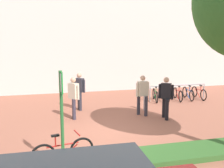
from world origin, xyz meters
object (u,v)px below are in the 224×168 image
(bollard_steel, at_px, (145,101))
(person_shirt_blue, at_px, (143,93))
(bike_at_sign, at_px, (63,152))
(person_suited_dark, at_px, (79,89))
(parking_sign_post, at_px, (62,106))
(person_suited_navy, at_px, (166,95))
(bike_rack_cluster, at_px, (178,94))
(person_casual_tan, at_px, (74,95))

(bollard_steel, xyz_separation_m, person_shirt_blue, (-0.42, -0.72, 0.53))
(person_shirt_blue, bearing_deg, bike_at_sign, -133.50)
(bollard_steel, relative_size, person_suited_dark, 0.52)
(person_shirt_blue, relative_size, person_suited_dark, 1.00)
(parking_sign_post, xyz_separation_m, bike_at_sign, (0.01, 0.25, -1.28))
(bollard_steel, bearing_deg, person_suited_navy, -77.75)
(bike_at_sign, xyz_separation_m, bollard_steel, (4.01, 4.51, 0.10))
(parking_sign_post, bearing_deg, person_suited_dark, 78.51)
(bollard_steel, bearing_deg, person_shirt_blue, -120.15)
(bollard_steel, distance_m, person_suited_dark, 3.05)
(bike_at_sign, distance_m, person_suited_dark, 5.46)
(bike_rack_cluster, distance_m, person_casual_tan, 6.13)
(bollard_steel, distance_m, person_suited_navy, 1.56)
(bike_rack_cluster, distance_m, person_shirt_blue, 3.70)
(person_suited_navy, bearing_deg, person_shirt_blue, 135.92)
(bike_at_sign, height_order, person_suited_navy, person_suited_navy)
(parking_sign_post, xyz_separation_m, bike_rack_cluster, (6.46, 6.30, -1.28))
(bike_rack_cluster, relative_size, person_suited_dark, 1.87)
(bike_at_sign, xyz_separation_m, person_casual_tan, (0.71, 4.00, 0.63))
(parking_sign_post, height_order, person_suited_dark, parking_sign_post)
(person_suited_navy, height_order, person_suited_dark, same)
(person_shirt_blue, bearing_deg, person_casual_tan, 175.68)
(person_casual_tan, bearing_deg, bollard_steel, 8.74)
(bike_at_sign, bearing_deg, person_suited_dark, 78.14)
(bike_rack_cluster, bearing_deg, bike_at_sign, -136.82)
(parking_sign_post, distance_m, person_suited_navy, 5.50)
(bike_at_sign, bearing_deg, bollard_steel, 48.34)
(bike_rack_cluster, bearing_deg, parking_sign_post, -135.73)
(person_casual_tan, bearing_deg, person_suited_dark, 72.84)
(bike_at_sign, relative_size, person_casual_tan, 0.96)
(bike_rack_cluster, bearing_deg, bollard_steel, -147.66)
(parking_sign_post, height_order, person_shirt_blue, parking_sign_post)
(bike_rack_cluster, distance_m, bollard_steel, 2.89)
(parking_sign_post, xyz_separation_m, bollard_steel, (4.02, 4.76, -1.18))
(person_casual_tan, bearing_deg, person_suited_navy, -14.40)
(bike_at_sign, xyz_separation_m, person_suited_dark, (1.11, 5.31, 0.63))
(person_shirt_blue, distance_m, person_suited_dark, 2.91)
(person_suited_dark, bearing_deg, bollard_steel, -15.39)
(bike_at_sign, relative_size, person_suited_navy, 0.96)
(bike_rack_cluster, distance_m, person_suited_navy, 3.71)
(person_suited_navy, bearing_deg, parking_sign_post, -142.54)
(bike_rack_cluster, height_order, person_shirt_blue, person_shirt_blue)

